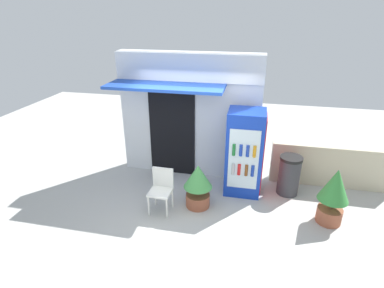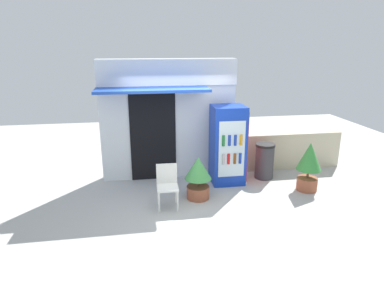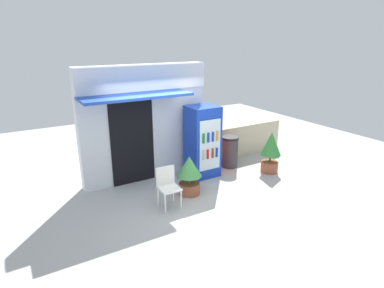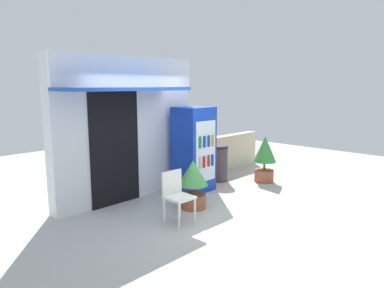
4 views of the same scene
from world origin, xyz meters
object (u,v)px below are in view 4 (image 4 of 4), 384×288
at_px(potted_plant_near_shop, 193,181).
at_px(drink_cooler, 194,149).
at_px(trash_bin, 218,163).
at_px(plastic_chair, 176,193).
at_px(potted_plant_curbside, 265,156).

bearing_deg(potted_plant_near_shop, drink_cooler, 42.15).
distance_m(drink_cooler, trash_bin, 1.08).
height_order(plastic_chair, trash_bin, trash_bin).
xyz_separation_m(potted_plant_near_shop, potted_plant_curbside, (2.49, 0.01, 0.11)).
relative_size(drink_cooler, potted_plant_curbside, 1.66).
bearing_deg(trash_bin, potted_plant_near_shop, -154.22).
relative_size(plastic_chair, trash_bin, 1.00).
xyz_separation_m(drink_cooler, potted_plant_curbside, (1.64, -0.75, -0.28)).
height_order(plastic_chair, potted_plant_near_shop, potted_plant_near_shop).
distance_m(plastic_chair, potted_plant_curbside, 3.17).
bearing_deg(plastic_chair, potted_plant_curbside, 4.70).
bearing_deg(potted_plant_curbside, plastic_chair, -175.30).
bearing_deg(plastic_chair, drink_cooler, 33.69).
relative_size(potted_plant_curbside, trash_bin, 1.28).
distance_m(drink_cooler, potted_plant_near_shop, 1.20).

